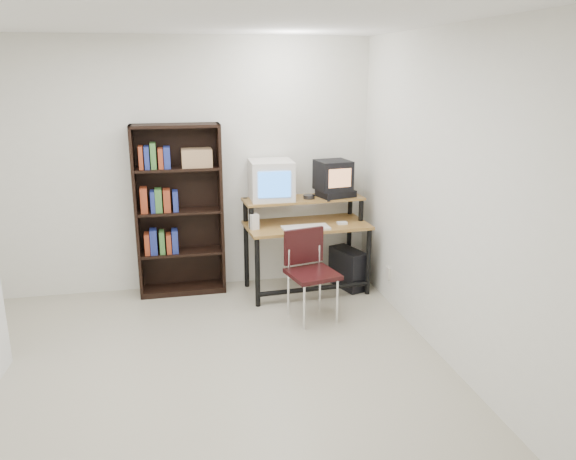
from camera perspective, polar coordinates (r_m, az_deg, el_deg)
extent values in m
cube|color=#B8B199|center=(4.46, -9.38, -14.95)|extent=(4.00, 4.00, 0.01)
cube|color=white|center=(3.85, -11.25, 20.58)|extent=(4.00, 4.00, 0.01)
cube|color=silver|center=(5.91, -10.91, 6.26)|extent=(4.00, 0.01, 2.60)
cube|color=silver|center=(2.08, -8.29, -12.20)|extent=(4.00, 0.01, 2.60)
cube|color=silver|center=(4.47, 16.32, 2.77)|extent=(0.01, 4.00, 2.60)
cube|color=olive|center=(5.81, 1.91, 0.49)|extent=(1.29, 0.71, 0.03)
cube|color=olive|center=(5.86, 1.56, 3.17)|extent=(1.28, 0.46, 0.02)
cylinder|color=black|center=(5.52, -3.12, -4.28)|extent=(0.05, 0.05, 0.72)
cylinder|color=black|center=(5.87, 8.16, -3.18)|extent=(0.05, 0.05, 0.72)
cylinder|color=black|center=(5.99, -4.27, -1.33)|extent=(0.05, 0.05, 0.98)
cylinder|color=black|center=(6.31, 6.24, -0.47)|extent=(0.05, 0.05, 0.98)
cylinder|color=black|center=(5.75, 2.67, -5.98)|extent=(1.18, 0.13, 0.05)
cube|color=silver|center=(5.78, -1.74, 5.06)|extent=(0.44, 0.44, 0.41)
cube|color=blue|center=(5.57, -1.38, 4.64)|extent=(0.32, 0.02, 0.26)
cube|color=black|center=(5.93, 4.87, 3.67)|extent=(0.42, 0.35, 0.08)
cube|color=black|center=(5.90, 4.59, 5.55)|extent=(0.38, 0.37, 0.31)
cube|color=tan|center=(5.75, 5.30, 5.26)|extent=(0.24, 0.05, 0.19)
cylinder|color=#26262B|center=(5.82, 2.14, 3.33)|extent=(0.12, 0.12, 0.05)
cube|color=silver|center=(5.62, 1.81, 0.16)|extent=(0.48, 0.23, 0.03)
cube|color=black|center=(5.82, 5.44, 0.50)|extent=(0.23, 0.19, 0.01)
cube|color=white|center=(5.81, 5.52, 0.67)|extent=(0.10, 0.06, 0.03)
cube|color=silver|center=(5.60, -3.47, 0.78)|extent=(0.10, 0.10, 0.17)
cube|color=black|center=(6.09, 6.11, -3.89)|extent=(0.33, 0.49, 0.42)
cube|color=black|center=(5.21, 2.52, -4.50)|extent=(0.50, 0.50, 0.04)
cube|color=black|center=(5.30, 1.61, -1.62)|extent=(0.40, 0.12, 0.34)
cylinder|color=silver|center=(5.09, 1.65, -7.87)|extent=(0.02, 0.02, 0.43)
cylinder|color=silver|center=(5.23, 5.01, -7.22)|extent=(0.02, 0.02, 0.43)
cylinder|color=silver|center=(5.37, 0.03, -6.54)|extent=(0.02, 0.02, 0.43)
cylinder|color=silver|center=(5.51, 3.26, -5.96)|extent=(0.02, 0.02, 0.43)
cube|color=black|center=(5.84, -15.15, 1.64)|extent=(0.03, 0.29, 1.76)
cube|color=black|center=(5.86, -6.84, 2.13)|extent=(0.03, 0.29, 1.76)
cube|color=black|center=(5.97, -11.03, 2.20)|extent=(0.88, 0.03, 1.76)
cube|color=black|center=(5.69, -11.46, 10.36)|extent=(0.88, 0.30, 0.03)
cube|color=black|center=(6.09, -10.57, -5.87)|extent=(0.88, 0.30, 0.06)
cube|color=black|center=(5.95, -10.77, -2.21)|extent=(0.82, 0.28, 0.03)
cube|color=black|center=(5.83, -10.99, 1.89)|extent=(0.82, 0.28, 0.02)
cube|color=black|center=(5.74, -11.22, 6.14)|extent=(0.82, 0.28, 0.02)
cube|color=#9C754F|center=(5.73, -9.27, 7.26)|extent=(0.30, 0.22, 0.18)
cube|color=beige|center=(5.75, 10.13, -4.33)|extent=(0.02, 0.08, 0.12)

